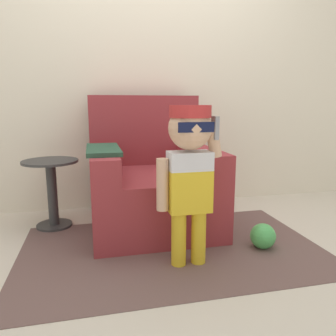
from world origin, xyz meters
TOP-DOWN VIEW (x-y plane):
  - ground_plane at (0.00, 0.00)m, footprint 10.00×10.00m
  - wall_back at (0.00, 0.79)m, footprint 10.00×0.05m
  - armchair at (-0.08, 0.25)m, footprint 0.95×1.01m
  - person_child at (0.02, -0.50)m, footprint 0.39×0.29m
  - side_table at (-0.84, 0.33)m, footprint 0.42×0.42m
  - rug at (-0.03, -0.29)m, footprint 1.97×1.21m
  - toy_ball at (0.57, -0.40)m, footprint 0.17×0.17m

SIDE VIEW (x-z plane):
  - ground_plane at x=0.00m, z-range 0.00..0.00m
  - rug at x=-0.03m, z-range 0.00..0.01m
  - toy_ball at x=0.57m, z-range 0.00..0.17m
  - side_table at x=-0.84m, z-range 0.05..0.58m
  - armchair at x=-0.08m, z-range -0.16..0.87m
  - person_child at x=0.02m, z-range 0.16..1.10m
  - wall_back at x=0.00m, z-range 0.00..2.60m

